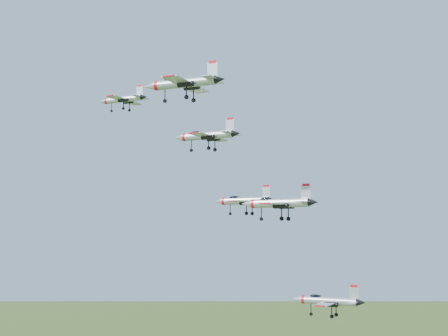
% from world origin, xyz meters
% --- Properties ---
extents(jet_lead, '(11.43, 9.50, 3.05)m').
position_xyz_m(jet_lead, '(-21.51, 7.74, 138.61)').
color(jet_lead, '#ADB3BA').
extents(jet_left_high, '(13.27, 11.03, 3.55)m').
position_xyz_m(jet_left_high, '(-1.53, 2.22, 129.53)').
color(jet_left_high, '#ADB3BA').
extents(jet_right_high, '(13.04, 10.75, 3.49)m').
position_xyz_m(jet_right_high, '(2.95, -17.94, 134.05)').
color(jet_right_high, '#ADB3BA').
extents(jet_left_low, '(11.95, 10.00, 3.20)m').
position_xyz_m(jet_left_low, '(5.35, 2.57, 117.97)').
color(jet_left_low, '#ADB3BA').
extents(jet_right_low, '(12.94, 10.88, 3.47)m').
position_xyz_m(jet_right_low, '(14.00, -7.01, 117.04)').
color(jet_right_low, '#ADB3BA').
extents(jet_trail, '(12.05, 10.05, 3.22)m').
position_xyz_m(jet_trail, '(20.03, -0.68, 102.03)').
color(jet_trail, '#ADB3BA').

